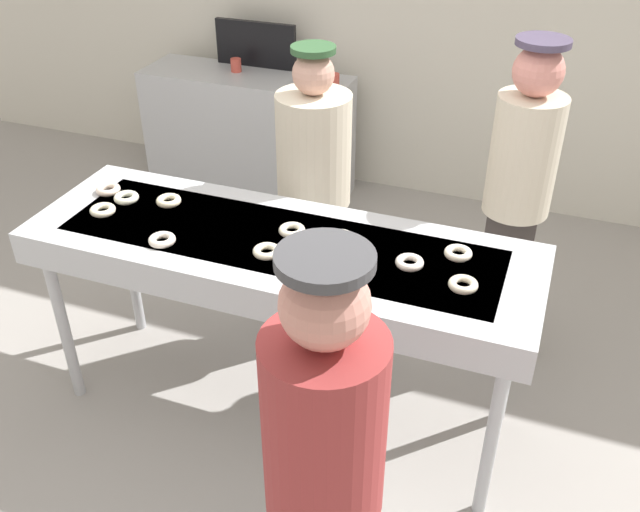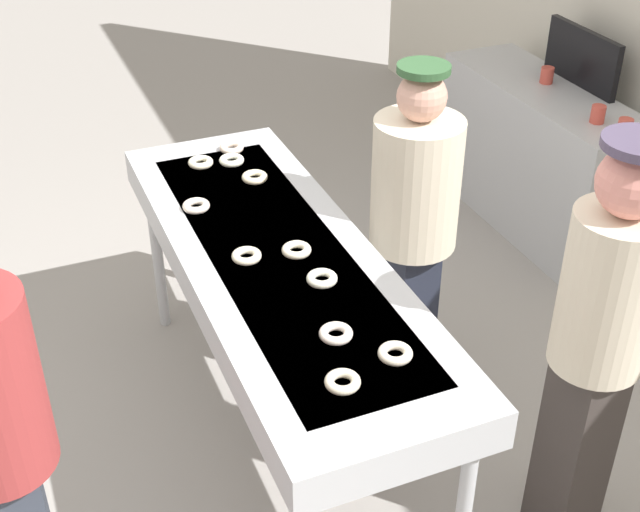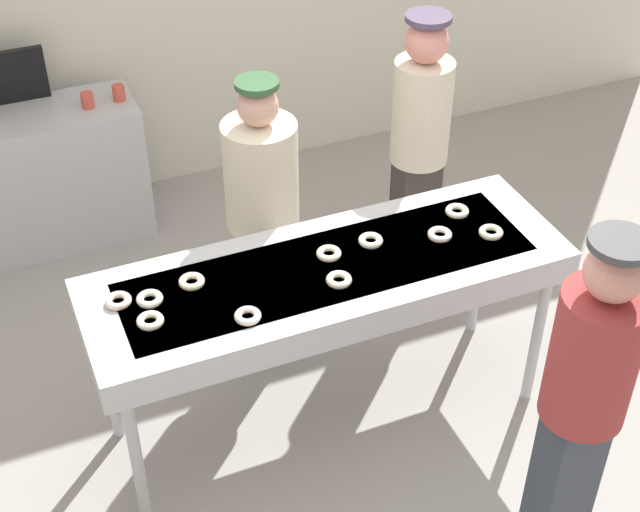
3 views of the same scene
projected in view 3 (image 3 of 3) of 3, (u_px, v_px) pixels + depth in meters
ground_plane at (327, 414)px, 4.84m from camera, size 16.00×16.00×0.00m
fryer_conveyor at (328, 280)px, 4.28m from camera, size 2.26×0.74×0.99m
sugar_donut_0 at (150, 299)px, 4.03m from camera, size 0.16×0.16×0.03m
sugar_donut_1 at (150, 321)px, 3.91m from camera, size 0.15×0.15×0.03m
sugar_donut_2 at (371, 241)px, 4.36m from camera, size 0.14×0.14×0.03m
sugar_donut_3 at (340, 280)px, 4.13m from camera, size 0.14×0.14×0.03m
sugar_donut_4 at (491, 232)px, 4.41m from camera, size 0.16×0.16×0.03m
sugar_donut_5 at (248, 316)px, 3.94m from camera, size 0.16×0.16×0.03m
sugar_donut_6 at (329, 253)px, 4.28m from camera, size 0.16×0.16×0.03m
sugar_donut_7 at (192, 281)px, 4.12m from camera, size 0.16×0.16×0.03m
sugar_donut_8 at (457, 211)px, 4.55m from camera, size 0.15×0.15×0.03m
sugar_donut_9 at (440, 234)px, 4.40m from camera, size 0.16×0.16×0.03m
sugar_donut_10 at (118, 301)px, 4.02m from camera, size 0.17×0.17×0.03m
worker_baker at (262, 203)px, 4.71m from camera, size 0.38×0.38×1.63m
worker_assistant at (419, 142)px, 5.13m from camera, size 0.32×0.32×1.72m
customer_waiting at (585, 392)px, 3.61m from camera, size 0.34×0.34×1.73m
prep_counter at (19, 183)px, 5.75m from camera, size 1.55×0.50×0.90m
paper_cup_0 at (119, 93)px, 5.64m from camera, size 0.08×0.08×0.10m
paper_cup_1 at (87, 100)px, 5.56m from camera, size 0.08×0.08×0.10m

